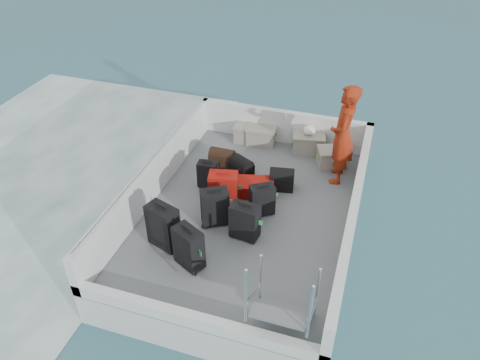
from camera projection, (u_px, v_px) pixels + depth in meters
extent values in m
plane|color=#174351|center=(248.00, 238.00, 8.39)|extent=(160.00, 160.00, 0.00)
plane|color=white|center=(24.00, 188.00, 9.58)|extent=(10.00, 10.00, 0.00)
cube|color=silver|center=(248.00, 225.00, 8.21)|extent=(3.60, 5.00, 0.60)
cube|color=slate|center=(248.00, 212.00, 8.03)|extent=(3.30, 4.70, 0.02)
cube|color=silver|center=(155.00, 176.00, 8.25)|extent=(0.14, 5.00, 0.70)
cube|color=silver|center=(353.00, 216.00, 7.39)|extent=(0.14, 5.00, 0.70)
cube|color=silver|center=(283.00, 126.00, 9.68)|extent=(3.60, 0.14, 0.70)
cube|color=silver|center=(193.00, 320.00, 6.10)|extent=(3.60, 0.14, 0.20)
cylinder|color=silver|center=(152.00, 158.00, 8.01)|extent=(0.04, 4.80, 0.04)
cube|color=black|center=(163.00, 227.00, 7.15)|extent=(0.55, 0.41, 0.75)
cube|color=black|center=(208.00, 175.00, 8.46)|extent=(0.36, 0.24, 0.51)
cube|color=black|center=(189.00, 248.00, 6.82)|extent=(0.52, 0.44, 0.68)
cube|color=black|center=(215.00, 207.00, 7.59)|extent=(0.52, 0.44, 0.66)
cube|color=#940C0B|center=(223.00, 190.00, 7.95)|extent=(0.53, 0.39, 0.67)
cube|color=black|center=(245.00, 222.00, 7.34)|extent=(0.48, 0.31, 0.62)
cube|color=black|center=(262.00, 200.00, 7.81)|extent=(0.47, 0.41, 0.57)
cube|color=#940C0B|center=(255.00, 188.00, 8.35)|extent=(0.74, 0.58, 0.26)
cube|color=gray|center=(249.00, 134.00, 9.78)|extent=(0.56, 0.40, 0.33)
cube|color=gray|center=(261.00, 136.00, 9.71)|extent=(0.61, 0.45, 0.34)
cube|color=gray|center=(308.00, 143.00, 9.45)|extent=(0.68, 0.53, 0.37)
cube|color=gray|center=(333.00, 158.00, 9.06)|extent=(0.64, 0.54, 0.33)
ellipsoid|color=gold|center=(338.00, 156.00, 9.20)|extent=(0.28, 0.26, 0.22)
ellipsoid|color=white|center=(309.00, 132.00, 9.29)|extent=(0.24, 0.24, 0.18)
imported|color=red|center=(343.00, 135.00, 8.24)|extent=(0.48, 0.72, 1.88)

